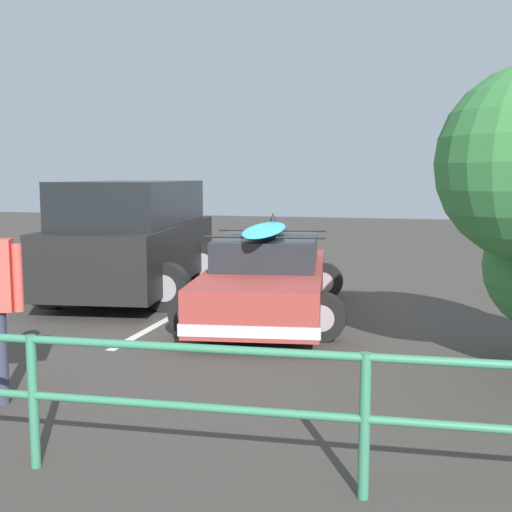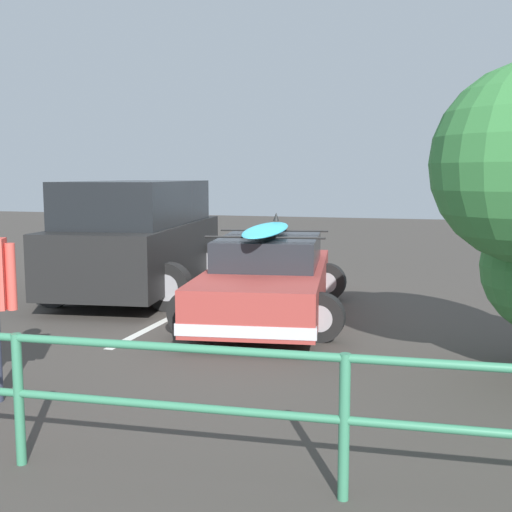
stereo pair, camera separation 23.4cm
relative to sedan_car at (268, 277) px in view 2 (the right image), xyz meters
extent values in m
cube|color=#423D38|center=(0.49, -0.08, -0.57)|extent=(44.00, 44.00, 0.02)
cube|color=silver|center=(1.30, 0.04, -0.56)|extent=(0.12, 4.55, 0.00)
cube|color=#9E3833|center=(-0.01, 0.04, -0.11)|extent=(2.20, 4.44, 0.57)
cube|color=#23262B|center=(0.02, -0.13, 0.38)|extent=(1.68, 2.23, 0.41)
cube|color=silver|center=(-0.32, 2.10, -0.28)|extent=(1.61, 0.34, 0.14)
cube|color=silver|center=(0.30, -2.02, -0.28)|extent=(1.61, 0.34, 0.14)
cylinder|color=black|center=(-1.00, 1.22, -0.26)|extent=(0.60, 0.18, 0.60)
cylinder|color=#99999E|center=(-1.00, 1.22, -0.26)|extent=(0.33, 0.19, 0.33)
cylinder|color=black|center=(0.60, 1.47, -0.26)|extent=(0.60, 0.18, 0.60)
cylinder|color=#99999E|center=(0.60, 1.47, -0.26)|extent=(0.33, 0.19, 0.33)
cylinder|color=black|center=(-0.61, -1.38, -0.26)|extent=(0.60, 0.18, 0.60)
cylinder|color=#99999E|center=(-0.61, -1.38, -0.26)|extent=(0.33, 0.19, 0.33)
cylinder|color=black|center=(0.99, -1.14, -0.26)|extent=(0.60, 0.18, 0.60)
cylinder|color=#99999E|center=(0.99, -1.14, -0.26)|extent=(0.33, 0.19, 0.33)
cylinder|color=black|center=(-0.07, 0.43, 0.62)|extent=(1.65, 0.28, 0.03)
cylinder|color=black|center=(0.10, -0.68, 0.62)|extent=(1.65, 0.28, 0.03)
ellipsoid|color=#33B7D6|center=(0.07, -0.15, 0.68)|extent=(0.93, 2.87, 0.09)
cone|color=black|center=(0.22, -1.27, 0.79)|extent=(0.10, 0.10, 0.14)
cube|color=black|center=(2.61, -1.09, 0.16)|extent=(2.38, 4.67, 0.97)
cube|color=black|center=(2.61, -1.09, 1.00)|extent=(2.10, 3.68, 0.72)
cylinder|color=black|center=(2.93, -3.41, 0.26)|extent=(0.68, 0.27, 0.66)
cylinder|color=black|center=(1.52, 0.11, -0.20)|extent=(0.73, 0.22, 0.73)
cylinder|color=#99999E|center=(1.52, 0.11, -0.20)|extent=(0.40, 0.23, 0.40)
cylinder|color=black|center=(3.34, 0.36, -0.20)|extent=(0.73, 0.22, 0.73)
cylinder|color=#99999E|center=(3.34, 0.36, -0.20)|extent=(0.40, 0.23, 0.40)
cylinder|color=black|center=(1.89, -2.55, -0.20)|extent=(0.73, 0.22, 0.73)
cylinder|color=#99999E|center=(1.89, -2.55, -0.20)|extent=(0.40, 0.23, 0.40)
cylinder|color=black|center=(3.70, -2.30, -0.20)|extent=(0.73, 0.22, 0.73)
cylinder|color=#99999E|center=(3.70, -2.30, -0.20)|extent=(0.40, 0.23, 0.40)
cylinder|color=#DB4C42|center=(1.23, 4.07, 0.57)|extent=(0.09, 0.09, 0.60)
cylinder|color=#387F5B|center=(-1.89, 5.00, -0.09)|extent=(0.07, 0.07, 0.94)
cylinder|color=#387F5B|center=(0.36, 5.16, -0.09)|extent=(0.07, 0.07, 0.94)
cylinder|color=#387F5B|center=(0.36, 5.16, 0.35)|extent=(9.00, 0.68, 0.06)
cylinder|color=#387F5B|center=(0.36, 5.16, -0.04)|extent=(9.00, 0.68, 0.06)
camera|label=1|loc=(-2.23, 8.87, 1.46)|focal=45.00mm
camera|label=2|loc=(-2.46, 8.80, 1.46)|focal=45.00mm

